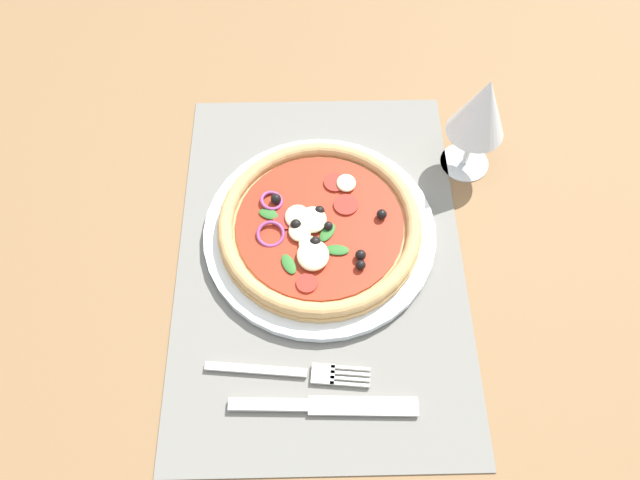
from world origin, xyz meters
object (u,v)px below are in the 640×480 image
(knife, at_px, (325,406))
(wine_glass, at_px, (481,111))
(pizza, at_px, (318,225))
(fork, at_px, (297,372))
(plate, at_px, (319,232))

(knife, relative_size, wine_glass, 1.35)
(pizza, relative_size, fork, 1.37)
(fork, bearing_deg, knife, -45.31)
(knife, bearing_deg, pizza, 92.84)
(knife, distance_m, wine_glass, 0.39)
(plate, relative_size, pizza, 1.15)
(plate, bearing_deg, knife, 0.83)
(fork, height_order, knife, knife)
(wine_glass, bearing_deg, fork, -38.05)
(plate, height_order, pizza, pizza)
(plate, xyz_separation_m, pizza, (0.00, -0.00, 0.02))
(plate, distance_m, fork, 0.18)
(pizza, bearing_deg, fork, -8.53)
(plate, relative_size, wine_glass, 1.91)
(plate, distance_m, pizza, 0.02)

